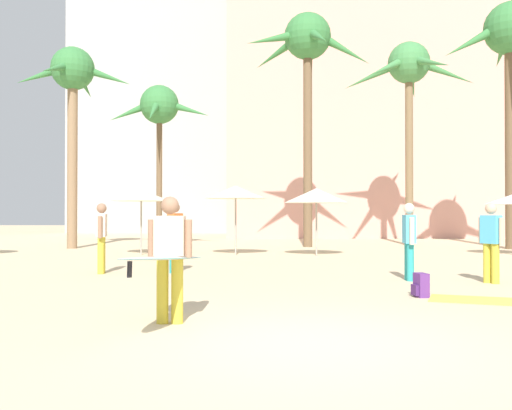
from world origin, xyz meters
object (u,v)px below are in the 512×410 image
object	(u,v)px
cafe_umbrella_3	(316,196)
person_near_left	(409,238)
palm_tree_left	(73,84)
palm_tree_far_left	(512,48)
person_far_left	(491,239)
beach_towel	(479,300)
palm_tree_center	(409,74)
person_mid_center	(169,255)
palm_tree_right	(159,111)
cafe_umbrella_1	(236,192)
palm_tree_far_right	(307,50)
cafe_umbrella_0	(141,195)
person_far_right	(102,235)
backpack	(421,286)

from	to	relation	value
cafe_umbrella_3	person_near_left	distance (m)	7.38
palm_tree_left	cafe_umbrella_3	distance (m)	11.54
palm_tree_far_left	person_far_left	size ratio (longest dim) A/B	5.97
cafe_umbrella_3	beach_towel	xyz separation A→B (m)	(1.76, -10.05, -2.06)
person_far_left	beach_towel	bearing A→B (deg)	33.01
palm_tree_center	person_mid_center	bearing A→B (deg)	-113.21
palm_tree_left	cafe_umbrella_3	world-z (taller)	palm_tree_left
palm_tree_right	cafe_umbrella_1	xyz separation A→B (m)	(3.41, -4.31, -3.60)
palm_tree_far_right	person_mid_center	world-z (taller)	palm_tree_far_right
cafe_umbrella_0	cafe_umbrella_1	distance (m)	3.33
palm_tree_center	beach_towel	bearing A→B (deg)	-100.55
cafe_umbrella_3	person_far_right	xyz separation A→B (m)	(-5.80, -5.76, -1.12)
person_far_right	person_far_left	bearing A→B (deg)	160.53
person_near_left	palm_tree_far_left	bearing A→B (deg)	-121.29
person_far_right	palm_tree_center	bearing A→B (deg)	-138.50
palm_tree_left	beach_towel	bearing A→B (deg)	-51.00
palm_tree_left	person_near_left	distance (m)	16.81
cafe_umbrella_0	person_far_left	distance (m)	12.20
palm_tree_far_left	cafe_umbrella_0	world-z (taller)	palm_tree_far_left
palm_tree_far_right	beach_towel	size ratio (longest dim) A/B	6.39
palm_tree_right	person_mid_center	world-z (taller)	palm_tree_right
person_near_left	palm_tree_right	bearing A→B (deg)	-56.27
palm_tree_right	palm_tree_far_right	world-z (taller)	palm_tree_far_right
palm_tree_right	backpack	distance (m)	16.91
beach_towel	backpack	xyz separation A→B (m)	(-0.86, 0.41, 0.19)
palm_tree_center	person_near_left	xyz separation A→B (m)	(-3.49, -13.53, -6.81)
beach_towel	palm_tree_center	bearing A→B (deg)	79.45
person_near_left	cafe_umbrella_0	bearing A→B (deg)	-44.61
cafe_umbrella_1	person_mid_center	size ratio (longest dim) A/B	0.83
palm_tree_center	beach_towel	size ratio (longest dim) A/B	5.80
person_far_right	cafe_umbrella_1	bearing A→B (deg)	-123.65
palm_tree_right	person_near_left	distance (m)	14.83
palm_tree_right	palm_tree_far_right	size ratio (longest dim) A/B	0.68
person_mid_center	beach_towel	bearing A→B (deg)	-63.83
person_far_right	person_near_left	distance (m)	7.26
palm_tree_far_left	palm_tree_center	xyz separation A→B (m)	(-3.53, 2.55, -0.47)
palm_tree_right	cafe_umbrella_3	bearing A→B (deg)	-36.94
cafe_umbrella_3	person_far_left	xyz separation A→B (m)	(2.93, -7.64, -1.14)
palm_tree_left	person_mid_center	size ratio (longest dim) A/B	2.84
palm_tree_far_left	palm_tree_right	xyz separation A→B (m)	(-14.54, 0.84, -2.41)
palm_tree_right	cafe_umbrella_0	size ratio (longest dim) A/B	3.01
beach_towel	person_far_left	world-z (taller)	person_far_left
palm_tree_far_left	person_mid_center	distance (m)	21.02
cafe_umbrella_1	person_mid_center	xyz separation A→B (m)	(-0.38, -12.55, -1.27)
cafe_umbrella_1	beach_towel	xyz separation A→B (m)	(4.53, -10.39, -2.19)
person_far_right	person_far_left	size ratio (longest dim) A/B	1.01
backpack	person_far_left	distance (m)	2.95
palm_tree_far_right	cafe_umbrella_0	bearing A→B (deg)	-142.71
palm_tree_far_right	cafe_umbrella_0	size ratio (longest dim) A/B	4.44
palm_tree_far_right	backpack	world-z (taller)	palm_tree_far_right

